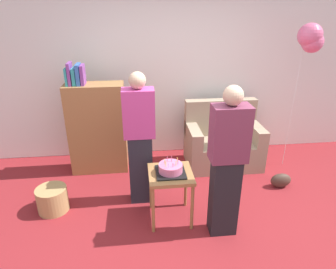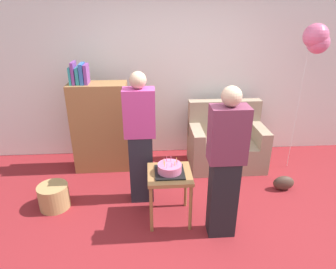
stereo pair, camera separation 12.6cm
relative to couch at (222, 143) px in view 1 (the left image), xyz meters
The scene contains 11 objects.
ground_plane 1.68m from the couch, 114.84° to the right, with size 8.00×8.00×0.00m, color maroon.
wall_back 1.34m from the couch, 141.36° to the left, with size 6.00×0.10×2.70m, color silver.
couch is the anchor object (origin of this frame).
bookshelf 1.89m from the couch, behind, with size 0.80×0.36×1.59m.
side_table 1.56m from the couch, 127.68° to the right, with size 0.48×0.48×0.60m.
birthday_cake 1.58m from the couch, 127.68° to the right, with size 0.32×0.32×0.17m.
person_blowing_candles 1.59m from the couch, 146.92° to the right, with size 0.36×0.22×1.63m.
person_holding_cake 1.63m from the couch, 105.50° to the right, with size 0.36×0.22×1.63m.
wicker_basket 2.52m from the couch, 158.23° to the right, with size 0.36×0.36×0.30m, color #A88451.
handbag 1.01m from the couch, 51.19° to the right, with size 0.28×0.14×0.20m, color #473328.
balloon_bunch 1.85m from the couch, 14.45° to the right, with size 0.34×0.31×2.08m.
Camera 1 is at (-0.59, -2.49, 2.29)m, focal length 31.63 mm.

